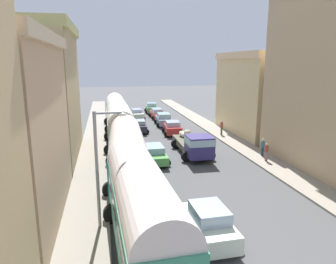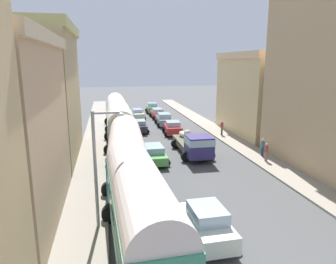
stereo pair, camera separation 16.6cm
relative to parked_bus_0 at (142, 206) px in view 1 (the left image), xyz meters
name	(u,v)px [view 1 (the left image)]	position (x,y,z in m)	size (l,w,h in m)	color
ground_plane	(162,139)	(4.60, 20.50, -2.24)	(154.00, 154.00, 0.00)	#4C4C4D
sidewalk_left	(94,141)	(-2.65, 20.50, -2.17)	(2.50, 70.00, 0.14)	gray
sidewalk_right	(224,135)	(11.85, 20.50, -2.17)	(2.50, 70.00, 0.14)	gray
building_left_1	(8,132)	(-6.17, 4.08, 2.63)	(4.99, 10.80, 9.68)	tan
building_left_2	(39,93)	(-6.78, 15.64, 3.47)	(6.34, 11.16, 11.34)	tan
building_right_2	(252,93)	(15.37, 21.12, 2.49)	(4.99, 11.54, 9.38)	#D9BD85
parked_bus_0	(142,206)	(0.00, 0.00, 0.00)	(3.49, 9.75, 4.04)	#388B70
parked_bus_1	(127,150)	(0.00, 9.00, -0.06)	(3.59, 9.41, 3.98)	teal
parked_bus_2	(120,124)	(0.00, 18.00, 0.11)	(3.38, 8.57, 4.24)	beige
parked_bus_3	(116,110)	(0.00, 27.00, 0.11)	(3.27, 8.15, 4.21)	#2F8B65
cargo_truck_0	(194,144)	(6.24, 13.40, -1.07)	(3.05, 7.26, 2.23)	navy
car_0	(173,128)	(6.20, 22.25, -1.44)	(2.49, 3.73, 1.59)	#AB2929
car_1	(164,119)	(6.20, 27.75, -1.42)	(2.44, 4.25, 1.65)	slate
car_2	(157,113)	(6.20, 33.25, -1.48)	(2.23, 4.35, 1.50)	#B62C29
car_3	(151,108)	(6.20, 38.75, -1.41)	(2.41, 3.78, 1.67)	#53924B
car_4	(209,224)	(3.16, 0.38, -1.40)	(2.38, 3.88, 1.69)	silver
car_5	(153,154)	(2.42, 12.54, -1.50)	(2.43, 4.31, 1.46)	#539C47
car_6	(139,126)	(2.48, 24.25, -1.48)	(2.37, 3.70, 1.49)	#272131
car_7	(137,114)	(3.17, 33.40, -1.47)	(2.34, 4.34, 1.51)	beige
pedestrian_0	(263,147)	(12.10, 12.00, -1.25)	(0.45, 0.45, 1.71)	navy
pedestrian_1	(222,127)	(11.52, 20.45, -1.21)	(0.43, 0.43, 1.80)	#474F36
pedestrian_2	(266,151)	(11.68, 10.59, -1.28)	(0.43, 0.43, 1.67)	#805E65
streetlamp_near	(101,161)	(-1.69, 2.43, 1.36)	(1.57, 0.28, 6.01)	gray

